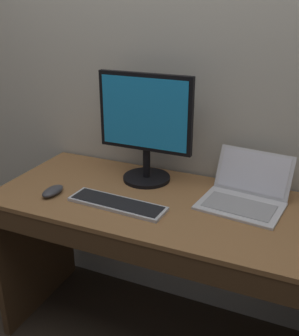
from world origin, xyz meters
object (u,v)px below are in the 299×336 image
at_px(wired_keyboard, 117,204).
at_px(computer_mouse, 53,191).
at_px(external_monitor, 145,125).
at_px(laptop_silver, 244,195).

distance_m(wired_keyboard, computer_mouse, 0.31).
bearing_deg(wired_keyboard, external_monitor, 89.08).
xyz_separation_m(external_monitor, wired_keyboard, (-0.00, -0.28, -0.27)).
height_order(external_monitor, computer_mouse, external_monitor).
distance_m(laptop_silver, wired_keyboard, 0.53).
relative_size(external_monitor, computer_mouse, 4.12).
bearing_deg(computer_mouse, wired_keyboard, 6.68).
distance_m(laptop_silver, external_monitor, 0.53).
bearing_deg(external_monitor, laptop_silver, -4.59).
height_order(laptop_silver, wired_keyboard, laptop_silver).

